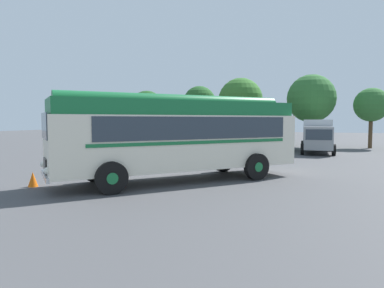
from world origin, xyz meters
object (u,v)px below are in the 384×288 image
Objects in this scene: car_mid_right at (244,140)px; car_mid_left at (215,139)px; car_far_right at (278,140)px; box_van at (317,135)px; traffic_cone at (33,179)px; vintage_bus at (179,134)px; car_near_left at (185,138)px.

car_mid_left is at bearing 170.14° from car_mid_right.
car_far_right is at bearing 6.46° from car_mid_right.
car_mid_right is 0.73× the size of box_van.
box_van is 10.59× the size of traffic_cone.
vintage_bus reaches higher than box_van.
box_van reaches higher than car_far_right.
vintage_bus is 16.41m from car_near_left.
car_near_left is 7.99× the size of traffic_cone.
car_mid_right is 2.74m from car_far_right.
car_mid_left and car_far_right have the same top height.
box_van is (5.64, -0.08, 0.52)m from car_mid_right.
car_near_left is 5.37m from car_mid_right.
vintage_bus is 1.56× the size of box_van.
car_mid_right is at bearing 91.36° from vintage_bus.
car_near_left reaches higher than traffic_cone.
car_far_right is (5.31, -0.14, 0.00)m from car_mid_left.
vintage_bus is 2.07× the size of car_mid_left.
car_near_left is at bearing 110.42° from vintage_bus.
vintage_bus is 15.49m from car_far_right.
car_near_left is 1.00× the size of car_mid_left.
car_mid_right and car_far_right have the same top height.
car_near_left is 18.41m from traffic_cone.
car_far_right is (2.73, 0.31, 0.00)m from car_mid_right.
traffic_cone is (-1.68, -18.43, -0.57)m from car_mid_left.
car_far_right reaches higher than traffic_cone.
traffic_cone is at bearing -95.20° from car_mid_left.
car_mid_left is 1.03× the size of car_mid_right.
box_van reaches higher than car_near_left.
car_near_left is 1.04× the size of car_mid_right.
car_far_right is (2.37, 15.27, -1.05)m from vintage_bus.
car_near_left and car_mid_right have the same top height.
car_mid_right is 0.99× the size of car_far_right.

